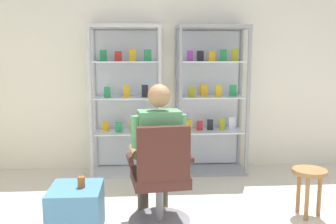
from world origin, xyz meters
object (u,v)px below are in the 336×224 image
at_px(tea_glass, 81,182).
at_px(wooden_stool, 309,179).
at_px(seated_shopkeeper, 157,147).
at_px(office_chair, 160,186).
at_px(storage_crate, 76,210).
at_px(display_cabinet_right, 211,99).
at_px(display_cabinet_left, 126,100).

bearing_deg(tea_glass, wooden_stool, 5.77).
height_order(seated_shopkeeper, tea_glass, seated_shopkeeper).
height_order(office_chair, storage_crate, office_chair).
relative_size(storage_crate, wooden_stool, 1.02).
height_order(office_chair, seated_shopkeeper, seated_shopkeeper).
height_order(office_chair, tea_glass, office_chair).
bearing_deg(display_cabinet_right, display_cabinet_left, 179.98).
relative_size(display_cabinet_left, tea_glass, 20.15).
height_order(office_chair, wooden_stool, office_chair).
distance_m(office_chair, seated_shopkeeper, 0.36).
bearing_deg(storage_crate, seated_shopkeeper, 15.54).
bearing_deg(storage_crate, display_cabinet_right, 49.09).
relative_size(seated_shopkeeper, tea_glass, 13.68).
height_order(display_cabinet_left, tea_glass, display_cabinet_left).
distance_m(display_cabinet_left, office_chair, 1.79).
distance_m(tea_glass, wooden_stool, 2.11).
height_order(display_cabinet_right, office_chair, display_cabinet_right).
bearing_deg(display_cabinet_right, tea_glass, -129.77).
distance_m(display_cabinet_left, storage_crate, 1.89).
distance_m(display_cabinet_left, seated_shopkeeper, 1.56).
xyz_separation_m(display_cabinet_left, office_chair, (0.36, -1.66, -0.57)).
height_order(display_cabinet_left, storage_crate, display_cabinet_left).
xyz_separation_m(office_chair, storage_crate, (-0.73, -0.04, -0.19)).
bearing_deg(storage_crate, office_chair, 2.79).
relative_size(office_chair, tea_glass, 10.18).
distance_m(display_cabinet_left, wooden_stool, 2.40).
height_order(display_cabinet_left, wooden_stool, display_cabinet_left).
relative_size(office_chair, storage_crate, 2.03).
bearing_deg(display_cabinet_left, tea_glass, -100.51).
bearing_deg(seated_shopkeeper, display_cabinet_right, 63.15).
xyz_separation_m(display_cabinet_left, wooden_stool, (1.79, -1.49, -0.60)).
bearing_deg(tea_glass, display_cabinet_left, 79.49).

